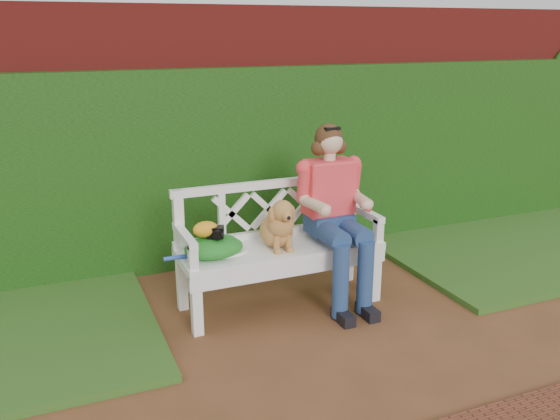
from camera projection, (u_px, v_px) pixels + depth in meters
name	position (u px, v px, depth m)	size (l,w,h in m)	color
ground	(339.00, 339.00, 4.00)	(60.00, 60.00, 0.00)	#53331B
brick_wall	(243.00, 133.00, 5.35)	(10.00, 0.30, 2.20)	maroon
ivy_hedge	(251.00, 165.00, 5.23)	(10.00, 0.18, 1.70)	#265E13
grass_right	(516.00, 245.00, 5.67)	(2.60, 2.00, 0.05)	#214119
garden_bench	(280.00, 275.00, 4.44)	(1.58, 0.60, 0.48)	white
seated_woman	(331.00, 218.00, 4.45)	(0.55, 0.73, 1.30)	red
dog	(278.00, 222.00, 4.26)	(0.26, 0.35, 0.39)	#AB6537
tennis_racket	(221.00, 251.00, 4.21)	(0.64, 0.27, 0.03)	white
green_bag	(214.00, 247.00, 4.13)	(0.42, 0.32, 0.14)	green
camera_item	(215.00, 232.00, 4.10)	(0.12, 0.09, 0.08)	black
baseball_glove	(206.00, 229.00, 4.10)	(0.18, 0.13, 0.11)	orange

